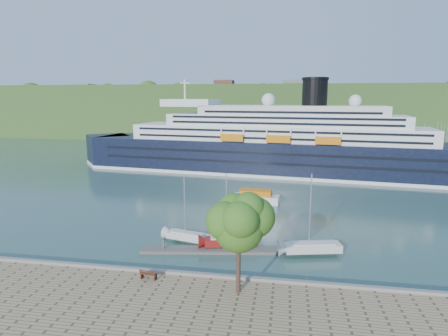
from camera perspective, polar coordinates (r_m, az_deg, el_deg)
ground at (r=39.50m, az=-4.11°, el=-17.19°), size 400.00×400.00×0.00m
far_hillside at (r=179.21m, az=6.95°, el=8.52°), size 400.00×50.00×24.00m
quay_coping at (r=38.80m, az=-4.20°, el=-15.82°), size 220.00×0.50×0.30m
cruise_ship at (r=92.81m, az=6.70°, el=6.35°), size 104.14×27.07×23.15m
park_bench at (r=38.59m, az=-11.41°, el=-15.51°), size 1.77×0.85×1.10m
promenade_tree at (r=33.82m, az=2.23°, el=-10.75°), size 6.15×6.15×10.19m
floating_pontoon at (r=46.65m, az=-2.30°, el=-12.38°), size 16.74×4.50×0.37m
sailboat_white_near at (r=48.15m, az=-5.54°, el=-6.66°), size 6.65×3.25×8.28m
sailboat_red at (r=46.04m, az=0.98°, el=-6.90°), size 7.31×3.53×9.10m
sailboat_white_far at (r=45.27m, az=13.58°, el=-7.28°), size 7.58×3.62×9.44m
tender_launch at (r=67.06m, az=4.85°, el=-4.31°), size 8.56×3.35×2.32m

